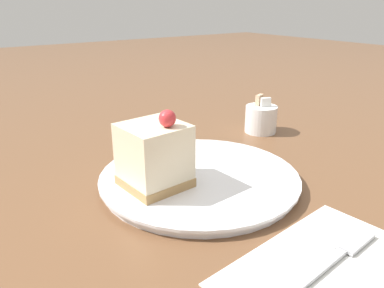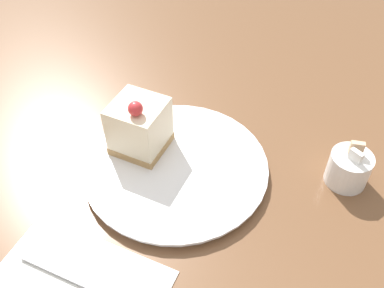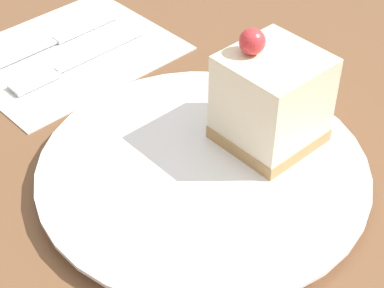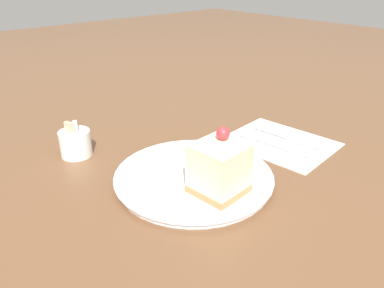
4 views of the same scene
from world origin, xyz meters
name	(u,v)px [view 4 (image 4 of 4)]	position (x,y,z in m)	size (l,w,h in m)	color
ground_plane	(212,187)	(0.00, 0.00, 0.00)	(4.00, 4.00, 0.00)	brown
plate	(194,177)	(-0.01, 0.04, 0.01)	(0.29, 0.29, 0.01)	white
cake_slice	(219,168)	(-0.02, -0.03, 0.06)	(0.09, 0.09, 0.11)	#AD8451
napkin	(279,142)	(0.24, 0.03, 0.00)	(0.20, 0.24, 0.00)	white
fork	(267,142)	(0.21, 0.04, 0.01)	(0.03, 0.18, 0.00)	#B2B2B7
knife	(292,139)	(0.27, 0.02, 0.00)	(0.03, 0.17, 0.00)	#B2B2B7
sugar_bowl	(75,143)	(-0.12, 0.27, 0.03)	(0.06, 0.06, 0.08)	white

